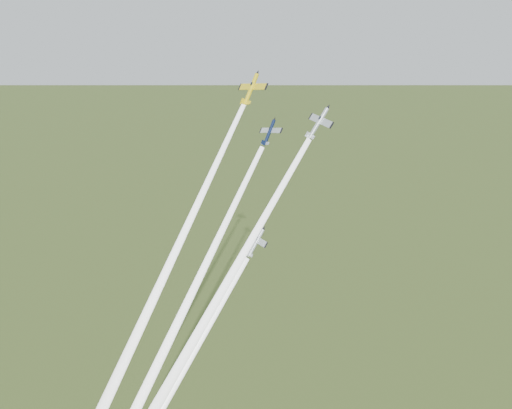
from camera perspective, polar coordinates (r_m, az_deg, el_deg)
name	(u,v)px	position (r m, az deg, el deg)	size (l,w,h in m)	color
plane_yellow	(251,89)	(131.41, -0.44, 10.23)	(8.62, 8.55, 1.35)	yellow
smoke_trail_yellow	(173,256)	(127.54, -7.35, -4.53)	(2.25, 2.25, 67.37)	white
plane_navy	(269,132)	(124.79, 1.20, 6.44)	(6.65, 6.60, 1.04)	#0D1839
smoke_trail_navy	(183,312)	(123.90, -6.52, -9.44)	(2.25, 2.25, 69.91)	white
plane_silver_right	(319,123)	(111.03, 5.58, 7.24)	(7.39, 7.33, 1.16)	silver
smoke_trail_silver_right	(203,324)	(113.25, -4.71, -10.53)	(2.25, 2.25, 73.60)	white
plane_silver_low	(256,242)	(112.46, 0.02, -3.39)	(6.58, 6.53, 1.03)	#A7B0B5
smoke_trail_silver_low	(167,398)	(119.48, -7.94, -16.69)	(2.25, 2.25, 57.43)	white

